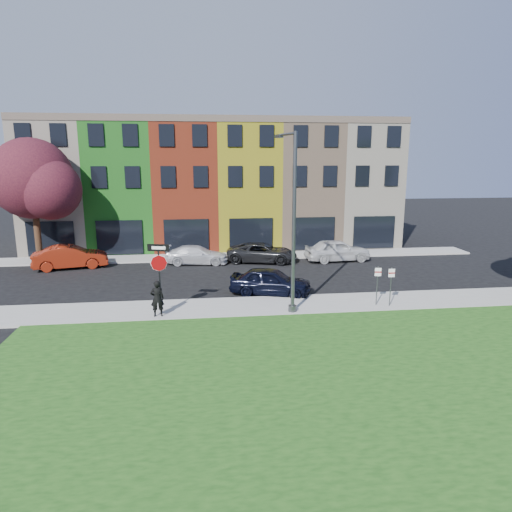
{
  "coord_description": "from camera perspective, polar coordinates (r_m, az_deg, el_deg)",
  "views": [
    {
      "loc": [
        -3.84,
        -18.84,
        7.51
      ],
      "look_at": [
        -1.08,
        4.0,
        2.46
      ],
      "focal_mm": 32.0,
      "sensor_mm": 36.0,
      "label": 1
    }
  ],
  "objects": [
    {
      "name": "parked_car_white",
      "position": [
        33.78,
        10.14,
        0.73
      ],
      "size": [
        2.62,
        5.01,
        1.61
      ],
      "primitive_type": "imported",
      "rotation": [
        0.0,
        0.0,
        1.65
      ],
      "color": "silver",
      "rests_on": "ground"
    },
    {
      "name": "sedan_near",
      "position": [
        25.17,
        1.83,
        -3.19
      ],
      "size": [
        4.31,
        5.47,
        1.52
      ],
      "primitive_type": "imported",
      "rotation": [
        0.0,
        0.0,
        1.27
      ],
      "color": "black",
      "rests_on": "ground"
    },
    {
      "name": "sidewalk_far",
      "position": [
        34.66,
        -5.35,
        -0.09
      ],
      "size": [
        40.0,
        2.4,
        0.12
      ],
      "primitive_type": "cube",
      "color": "gray",
      "rests_on": "ground"
    },
    {
      "name": "parked_car_silver",
      "position": [
        32.68,
        -7.4,
        0.15
      ],
      "size": [
        2.76,
        4.84,
        1.29
      ],
      "primitive_type": "imported",
      "rotation": [
        0.0,
        0.0,
        1.46
      ],
      "color": "silver",
      "rests_on": "ground"
    },
    {
      "name": "parked_car_dark",
      "position": [
        32.93,
        0.77,
        0.43
      ],
      "size": [
        4.61,
        6.07,
        1.39
      ],
      "primitive_type": "imported",
      "rotation": [
        0.0,
        0.0,
        1.33
      ],
      "color": "black",
      "rests_on": "ground"
    },
    {
      "name": "stop_sign",
      "position": [
        21.85,
        -12.04,
        -1.09
      ],
      "size": [
        1.03,
        0.31,
        3.39
      ],
      "rotation": [
        0.0,
        0.0,
        -0.26
      ],
      "color": "black",
      "rests_on": "sidewalk_near"
    },
    {
      "name": "sidewalk_near",
      "position": [
        23.8,
        7.7,
        -5.98
      ],
      "size": [
        40.0,
        3.0,
        0.12
      ],
      "primitive_type": "cube",
      "color": "gray",
      "rests_on": "ground"
    },
    {
      "name": "man",
      "position": [
        21.93,
        -12.24,
        -5.21
      ],
      "size": [
        0.74,
        0.58,
        1.74
      ],
      "primitive_type": "imported",
      "rotation": [
        0.0,
        0.0,
        3.27
      ],
      "color": "black",
      "rests_on": "sidewalk_near"
    },
    {
      "name": "parked_car_red",
      "position": [
        33.53,
        -22.18,
        -0.1
      ],
      "size": [
        3.82,
        5.58,
        1.59
      ],
      "primitive_type": "imported",
      "rotation": [
        0.0,
        0.0,
        1.8
      ],
      "color": "maroon",
      "rests_on": "ground"
    },
    {
      "name": "ground",
      "position": [
        20.64,
        4.36,
        -8.99
      ],
      "size": [
        120.0,
        120.0,
        0.0
      ],
      "primitive_type": "plane",
      "color": "black",
      "rests_on": "ground"
    },
    {
      "name": "rowhouse_block",
      "position": [
        40.13,
        -5.04,
        8.72
      ],
      "size": [
        30.0,
        10.12,
        10.0
      ],
      "color": "beige",
      "rests_on": "ground"
    },
    {
      "name": "parking_sign_a",
      "position": [
        23.76,
        14.94,
        -3.0
      ],
      "size": [
        0.32,
        0.1,
        2.0
      ],
      "rotation": [
        0.0,
        0.0,
        -0.14
      ],
      "color": "#494C4E",
      "rests_on": "sidewalk_near"
    },
    {
      "name": "street_lamp",
      "position": [
        21.59,
        4.55,
        4.06
      ],
      "size": [
        0.77,
        2.56,
        8.49
      ],
      "rotation": [
        0.0,
        0.0,
        0.19
      ],
      "color": "#494C4E",
      "rests_on": "sidewalk_near"
    },
    {
      "name": "tree_purple",
      "position": [
        35.05,
        -26.0,
        8.47
      ],
      "size": [
        6.58,
        5.76,
        8.64
      ],
      "color": "black",
      "rests_on": "sidewalk_far"
    },
    {
      "name": "parking_sign_b",
      "position": [
        23.74,
        16.52,
        -3.11
      ],
      "size": [
        0.32,
        0.08,
        2.0
      ],
      "rotation": [
        0.0,
        0.0,
        -0.02
      ],
      "color": "#494C4E",
      "rests_on": "sidewalk_near"
    }
  ]
}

